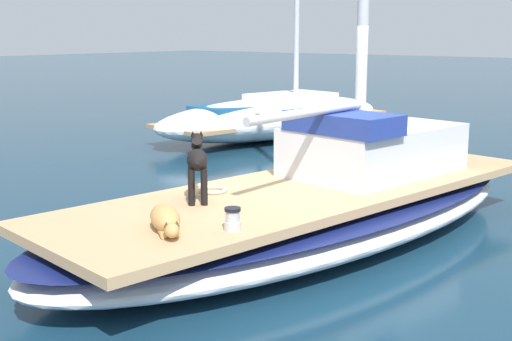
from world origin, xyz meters
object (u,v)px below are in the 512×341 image
Objects in this scene: dog_tan at (166,219)px; coiled_rope at (213,190)px; dog_black at (197,161)px; deck_winch at (233,220)px; sailboat_main at (309,213)px; moored_boat_port_side at (275,115)px.

dog_tan is 1.56m from coiled_rope.
deck_winch is (1.02, -0.62, -0.32)m from dog_black.
deck_winch reaches higher than coiled_rope.
dog_black reaches higher than sailboat_main.
sailboat_main is 10.23× the size of dog_black.
dog_tan is 1.20m from dog_black.
deck_winch is at bearing -40.94° from coiled_rope.
deck_winch is 0.03× the size of moored_boat_port_side.
dog_tan is 2.55× the size of coiled_rope.
coiled_rope is 8.30m from moored_boat_port_side.
moored_boat_port_side reaches higher than coiled_rope.
coiled_rope is (-0.69, 1.39, -0.08)m from dog_tan.
moored_boat_port_side is (-5.14, 6.10, 0.19)m from sailboat_main.
dog_black is (-0.56, 1.01, 0.32)m from dog_tan.
coiled_rope is (-0.70, -0.90, 0.35)m from sailboat_main.
moored_boat_port_side reaches higher than dog_black.
coiled_rope reaches higher than sailboat_main.
deck_winch is at bearing -55.07° from moored_boat_port_side.
dog_tan is at bearing -90.11° from sailboat_main.
moored_boat_port_side is at bearing 130.09° from sailboat_main.
dog_black is at bearing -58.27° from moored_boat_port_side.
dog_tan is 0.11× the size of moored_boat_port_side.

